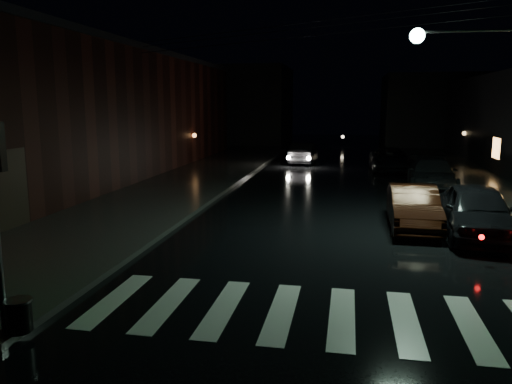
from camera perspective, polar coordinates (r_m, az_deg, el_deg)
The scene contains 13 objects.
ground at distance 10.42m, azimuth -11.04°, elevation -13.45°, with size 120.00×120.00×0.00m, color black.
sidewalk_left at distance 24.77m, azimuth -9.96°, elevation 0.48°, with size 6.00×44.00×0.15m, color #282826.
sidewalk_right at distance 24.07m, azimuth 25.76°, elevation -0.65°, with size 4.00×44.00×0.15m, color #282826.
building_left at distance 29.37m, azimuth -21.80°, elevation 8.12°, with size 10.00×36.00×7.00m, color black.
building_far_left at distance 55.56m, azimuth -3.67°, elevation 9.89°, with size 14.00×10.00×8.00m, color black.
building_far_right at distance 54.85m, azimuth 21.74°, elevation 8.69°, with size 14.00×10.00×7.00m, color black.
crosswalk at distance 10.24m, azimuth 6.35°, elevation -13.72°, with size 9.00×3.00×0.01m, color beige.
signal_pole_corner at distance 9.73m, azimuth -26.50°, elevation -6.42°, with size 0.68×0.61×4.20m.
parked_car_a at distance 16.99m, azimuth 23.89°, elevation -2.02°, with size 1.95×4.85×1.65m, color black.
parked_car_b at distance 17.47m, azimuth 17.51°, elevation -1.69°, with size 1.50×4.31×1.42m, color black.
parked_car_c at distance 25.56m, azimuth 19.43°, elevation 1.93°, with size 2.16×5.31×1.54m, color black.
parked_car_d at distance 32.19m, azimuth 15.09°, elevation 3.61°, with size 2.36×5.12×1.42m, color black.
oncoming_car at distance 35.17m, azimuth 5.44°, elevation 4.46°, with size 1.54×4.42×1.46m, color black.
Camera 1 is at (3.63, -8.86, 4.12)m, focal length 35.00 mm.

